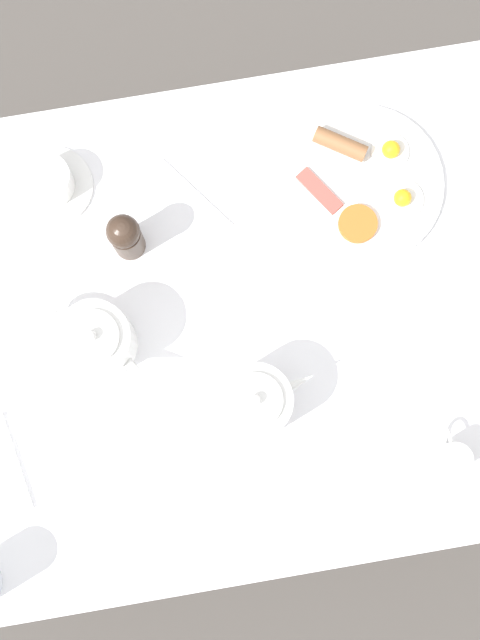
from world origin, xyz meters
TOP-DOWN VIEW (x-y plane):
  - ground_plane at (0.00, 0.00)m, footprint 8.00×8.00m
  - table at (0.00, 0.00)m, footprint 0.81×1.17m
  - breakfast_plate at (0.19, -0.24)m, footprint 0.27×0.27m
  - teapot_near at (-0.13, 0.00)m, footprint 0.11×0.20m
  - teapot_far at (-0.00, 0.23)m, footprint 0.15×0.16m
  - teacup_with_saucer_left at (0.27, 0.27)m, footprint 0.14×0.14m
  - water_glass_tall at (-0.08, -0.36)m, footprint 0.07×0.07m
  - creamer_jug at (-0.27, -0.29)m, footprint 0.08×0.05m
  - salt_grinder at (0.15, 0.16)m, footprint 0.05×0.05m
  - fork_by_plate at (0.22, 0.04)m, footprint 0.14×0.11m

SIDE VIEW (x-z plane):
  - ground_plane at x=0.00m, z-range 0.00..0.00m
  - table at x=0.00m, z-range 0.31..1.08m
  - fork_by_plate at x=0.22m, z-range 0.77..0.78m
  - breakfast_plate at x=0.19m, z-range 0.76..0.80m
  - teacup_with_saucer_left at x=0.27m, z-range 0.77..0.83m
  - creamer_jug at x=-0.27m, z-range 0.77..0.84m
  - water_glass_tall at x=-0.08m, z-range 0.77..0.87m
  - teapot_near at x=-0.13m, z-range 0.76..0.89m
  - teapot_far at x=0.00m, z-range 0.76..0.89m
  - salt_grinder at x=0.15m, z-range 0.77..0.90m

